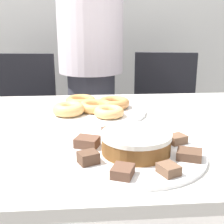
% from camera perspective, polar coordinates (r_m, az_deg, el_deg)
% --- Properties ---
extents(table, '(1.73, 0.90, 0.73)m').
position_cam_1_polar(table, '(1.04, 0.28, -6.89)').
color(table, silver).
rests_on(table, ground_plane).
extents(person_standing, '(0.38, 0.38, 1.56)m').
position_cam_1_polar(person_standing, '(1.85, -3.88, 8.71)').
color(person_standing, '#383842').
rests_on(person_standing, ground_plane).
extents(office_chair_left, '(0.48, 0.48, 0.87)m').
position_cam_1_polar(office_chair_left, '(1.99, -16.40, -3.57)').
color(office_chair_left, black).
rests_on(office_chair_left, ground_plane).
extents(office_chair_right, '(0.51, 0.51, 0.87)m').
position_cam_1_polar(office_chair_right, '(2.00, 9.52, -3.00)').
color(office_chair_right, black).
rests_on(office_chair_right, ground_plane).
extents(plate_cake, '(0.35, 0.35, 0.01)m').
position_cam_1_polar(plate_cake, '(0.80, 4.37, -7.66)').
color(plate_cake, white).
rests_on(plate_cake, table).
extents(plate_donuts, '(0.37, 0.37, 0.01)m').
position_cam_1_polar(plate_donuts, '(1.16, -3.00, 0.05)').
color(plate_donuts, white).
rests_on(plate_donuts, table).
extents(frosted_cake, '(0.18, 0.18, 0.05)m').
position_cam_1_polar(frosted_cake, '(0.79, 4.42, -5.57)').
color(frosted_cake, brown).
rests_on(frosted_cake, plate_cake).
extents(lamington_0, '(0.07, 0.07, 0.02)m').
position_cam_1_polar(lamington_0, '(0.78, 13.96, -7.55)').
color(lamington_0, '#513828').
rests_on(lamington_0, plate_cake).
extents(lamington_1, '(0.06, 0.05, 0.02)m').
position_cam_1_polar(lamington_1, '(0.87, 11.77, -4.86)').
color(lamington_1, brown).
rests_on(lamington_1, plate_cake).
extents(lamington_2, '(0.06, 0.07, 0.02)m').
position_cam_1_polar(lamington_2, '(0.91, 6.18, -3.48)').
color(lamington_2, brown).
rests_on(lamington_2, plate_cake).
extents(lamington_3, '(0.06, 0.06, 0.02)m').
position_cam_1_polar(lamington_3, '(0.90, -0.12, -3.67)').
color(lamington_3, brown).
rests_on(lamington_3, plate_cake).
extents(lamington_4, '(0.07, 0.07, 0.03)m').
position_cam_1_polar(lamington_4, '(0.83, -4.55, -5.47)').
color(lamington_4, brown).
rests_on(lamington_4, plate_cake).
extents(lamington_5, '(0.06, 0.05, 0.03)m').
position_cam_1_polar(lamington_5, '(0.73, -4.36, -8.31)').
color(lamington_5, '#513828').
rests_on(lamington_5, plate_cake).
extents(lamington_6, '(0.06, 0.06, 0.02)m').
position_cam_1_polar(lamington_6, '(0.68, 1.95, -10.80)').
color(lamington_6, brown).
rests_on(lamington_6, plate_cake).
extents(lamington_7, '(0.05, 0.06, 0.02)m').
position_cam_1_polar(lamington_7, '(0.70, 10.31, -10.25)').
color(lamington_7, brown).
rests_on(lamington_7, plate_cake).
extents(donut_0, '(0.13, 0.13, 0.03)m').
position_cam_1_polar(donut_0, '(1.15, -3.01, 1.07)').
color(donut_0, tan).
rests_on(donut_0, plate_donuts).
extents(donut_1, '(0.12, 0.12, 0.03)m').
position_cam_1_polar(donut_1, '(1.25, -5.77, 2.14)').
color(donut_1, '#D18E4C').
rests_on(donut_1, plate_donuts).
extents(donut_2, '(0.11, 0.11, 0.04)m').
position_cam_1_polar(donut_2, '(1.11, -7.97, 0.54)').
color(donut_2, '#E5AD66').
rests_on(donut_2, plate_donuts).
extents(donut_3, '(0.11, 0.11, 0.03)m').
position_cam_1_polar(donut_3, '(1.08, -0.55, 0.02)').
color(donut_3, '#E5AD66').
rests_on(donut_3, plate_donuts).
extents(donut_4, '(0.12, 0.12, 0.04)m').
position_cam_1_polar(donut_4, '(1.19, 0.29, 1.67)').
color(donut_4, '#C68447').
rests_on(donut_4, plate_donuts).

